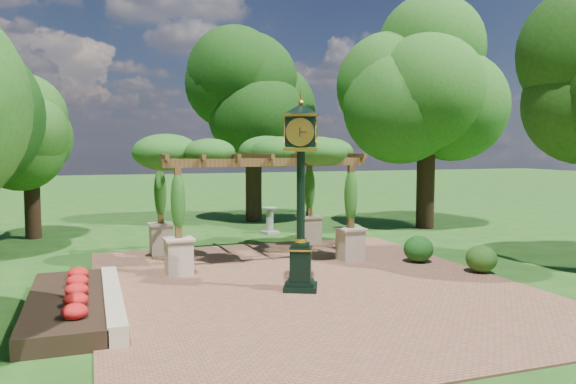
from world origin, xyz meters
name	(u,v)px	position (x,y,z in m)	size (l,w,h in m)	color
ground	(324,296)	(0.00, 0.00, 0.00)	(120.00, 120.00, 0.00)	#1E4714
brick_plaza	(308,285)	(0.00, 1.00, 0.02)	(10.00, 12.00, 0.04)	brown
border_wall	(113,300)	(-4.60, 0.50, 0.20)	(0.35, 5.00, 0.40)	#C6B793
flower_bed	(67,305)	(-5.50, 0.50, 0.18)	(1.50, 5.00, 0.36)	red
pedestal_clock	(301,179)	(-0.35, 0.60, 2.66)	(1.16, 1.16, 4.44)	black
pergola	(253,158)	(-0.33, 4.80, 3.05)	(6.03, 3.91, 3.72)	#C6B193
sundial	(270,222)	(1.63, 9.28, 0.45)	(0.72, 0.72, 1.04)	gray
shrub_front	(481,259)	(4.87, 0.70, 0.41)	(0.82, 0.82, 0.74)	#275217
shrub_mid	(418,249)	(4.02, 2.43, 0.43)	(0.86, 0.86, 0.78)	#184E15
shrub_back	(354,232)	(3.93, 6.45, 0.34)	(0.67, 0.67, 0.61)	#285E1B
tree_west_far	(30,127)	(-7.03, 11.10, 4.13)	(3.01, 3.01, 6.05)	#321E13
tree_north	(253,94)	(2.06, 13.07, 5.79)	(4.24, 4.24, 8.46)	#312113
tree_east_far	(428,74)	(8.29, 8.63, 6.39)	(4.69, 4.69, 9.32)	black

